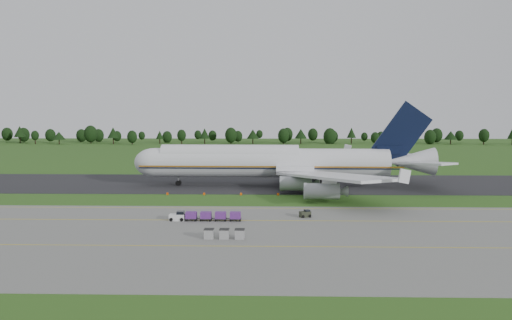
{
  "coord_description": "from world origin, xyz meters",
  "views": [
    {
      "loc": [
        7.85,
        -111.69,
        19.25
      ],
      "look_at": [
        4.97,
        2.0,
        9.0
      ],
      "focal_mm": 35.0,
      "sensor_mm": 36.0,
      "label": 1
    }
  ],
  "objects_px": {
    "edge_markers": "(223,194)",
    "utility_cart": "(305,214)",
    "uld_row": "(224,234)",
    "aircraft": "(276,162)",
    "baggage_train": "(204,216)"
  },
  "relations": [
    {
      "from": "aircraft",
      "to": "edge_markers",
      "type": "xyz_separation_m",
      "value": [
        -13.01,
        -15.85,
        -6.31
      ]
    },
    {
      "from": "baggage_train",
      "to": "edge_markers",
      "type": "xyz_separation_m",
      "value": [
        0.65,
        29.32,
        -0.64
      ]
    },
    {
      "from": "edge_markers",
      "to": "utility_cart",
      "type": "bearing_deg",
      "value": -55.06
    },
    {
      "from": "aircraft",
      "to": "utility_cart",
      "type": "relative_size",
      "value": 35.41
    },
    {
      "from": "uld_row",
      "to": "edge_markers",
      "type": "relative_size",
      "value": 0.23
    },
    {
      "from": "utility_cart",
      "to": "uld_row",
      "type": "xyz_separation_m",
      "value": [
        -13.78,
        -16.76,
        0.23
      ]
    },
    {
      "from": "baggage_train",
      "to": "uld_row",
      "type": "distance_m",
      "value": 14.04
    },
    {
      "from": "aircraft",
      "to": "edge_markers",
      "type": "distance_m",
      "value": 21.46
    },
    {
      "from": "aircraft",
      "to": "uld_row",
      "type": "height_order",
      "value": "aircraft"
    },
    {
      "from": "baggage_train",
      "to": "edge_markers",
      "type": "bearing_deg",
      "value": 88.72
    },
    {
      "from": "utility_cart",
      "to": "uld_row",
      "type": "distance_m",
      "value": 21.7
    },
    {
      "from": "uld_row",
      "to": "utility_cart",
      "type": "bearing_deg",
      "value": 50.56
    },
    {
      "from": "aircraft",
      "to": "baggage_train",
      "type": "xyz_separation_m",
      "value": [
        -13.67,
        -45.17,
        -5.67
      ]
    },
    {
      "from": "utility_cart",
      "to": "uld_row",
      "type": "relative_size",
      "value": 0.36
    },
    {
      "from": "utility_cart",
      "to": "aircraft",
      "type": "bearing_deg",
      "value": 96.82
    }
  ]
}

